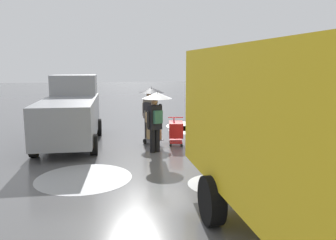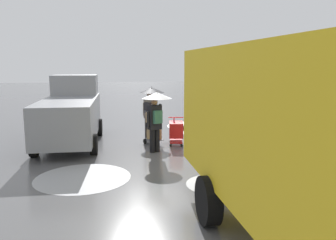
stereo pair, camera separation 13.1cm
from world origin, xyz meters
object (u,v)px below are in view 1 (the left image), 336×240
object	(u,v)px
box_truck_background	(329,143)
pedestrian_pink_side	(156,108)
pedestrian_black_side	(150,100)
hand_dolly_boxes	(154,126)
shopping_cart_vendor	(176,130)
cargo_van_parked_right	(70,113)
street_lamp	(299,87)

from	to	relation	value
box_truck_background	pedestrian_pink_side	world-z (taller)	box_truck_background
pedestrian_black_side	box_truck_background	bearing A→B (deg)	97.84
pedestrian_black_side	hand_dolly_boxes	bearing A→B (deg)	88.01
shopping_cart_vendor	pedestrian_pink_side	distance (m)	1.63
cargo_van_parked_right	pedestrian_black_side	size ratio (longest dim) A/B	2.51
street_lamp	pedestrian_black_side	bearing A→B (deg)	-48.44
hand_dolly_boxes	pedestrian_black_side	distance (m)	1.59
cargo_van_parked_right	box_truck_background	bearing A→B (deg)	116.18
shopping_cart_vendor	pedestrian_black_side	bearing A→B (deg)	-62.73
box_truck_background	pedestrian_black_side	distance (m)	9.81
cargo_van_parked_right	pedestrian_pink_side	bearing A→B (deg)	147.92
pedestrian_pink_side	street_lamp	world-z (taller)	street_lamp
cargo_van_parked_right	pedestrian_black_side	world-z (taller)	cargo_van_parked_right
shopping_cart_vendor	cargo_van_parked_right	bearing A→B (deg)	-14.10
cargo_van_parked_right	hand_dolly_boxes	xyz separation A→B (m)	(-3.13, 0.82, -0.45)
pedestrian_black_side	cargo_van_parked_right	bearing A→B (deg)	9.27
box_truck_background	street_lamp	size ratio (longest dim) A/B	2.14
cargo_van_parked_right	pedestrian_pink_side	xyz separation A→B (m)	(-3.07, 1.92, 0.39)
pedestrian_pink_side	street_lamp	distance (m)	4.66
hand_dolly_boxes	box_truck_background	bearing A→B (deg)	99.39
shopping_cart_vendor	pedestrian_black_side	xyz separation A→B (m)	(0.78, -1.51, 1.00)
shopping_cart_vendor	street_lamp	size ratio (longest dim) A/B	0.27
pedestrian_pink_side	pedestrian_black_side	bearing A→B (deg)	-92.67
hand_dolly_boxes	pedestrian_pink_side	world-z (taller)	pedestrian_pink_side
pedestrian_pink_side	pedestrian_black_side	size ratio (longest dim) A/B	1.00
hand_dolly_boxes	pedestrian_black_side	world-z (taller)	pedestrian_black_side
cargo_van_parked_right	street_lamp	bearing A→B (deg)	150.98
pedestrian_pink_side	hand_dolly_boxes	bearing A→B (deg)	-93.50
pedestrian_pink_side	pedestrian_black_side	distance (m)	2.44
shopping_cart_vendor	hand_dolly_boxes	distance (m)	0.86
box_truck_background	pedestrian_black_side	world-z (taller)	box_truck_background
cargo_van_parked_right	hand_dolly_boxes	size ratio (longest dim) A/B	4.11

